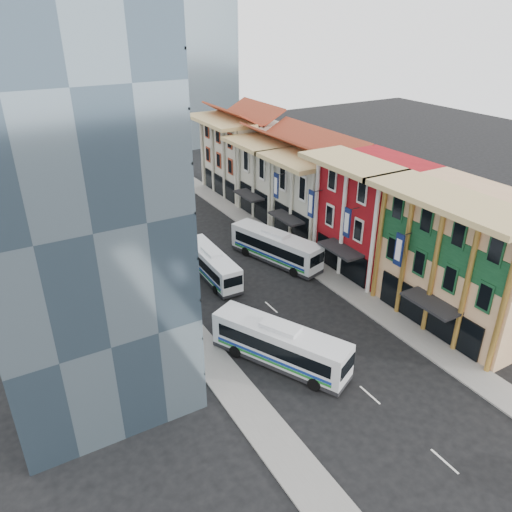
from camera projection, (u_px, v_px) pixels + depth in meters
ground at (379, 403)px, 36.33m from camera, size 200.00×200.00×0.00m
sidewalk_right at (302, 258)px, 57.12m from camera, size 3.00×90.00×0.15m
sidewalk_left at (161, 297)px, 49.49m from camera, size 3.00×90.00×0.15m
shophouse_tan at (467, 259)px, 43.79m from camera, size 8.00×14.00×12.00m
shophouse_red at (374, 215)px, 53.07m from camera, size 8.00×10.00×12.00m
shophouse_cream_near at (320, 198)px, 60.86m from camera, size 8.00×9.00×10.00m
shophouse_cream_mid at (280, 178)px, 67.82m from camera, size 8.00×9.00×10.00m
shophouse_cream_far at (243, 156)px, 75.72m from camera, size 8.00×12.00×11.00m
office_tower at (49, 172)px, 36.67m from camera, size 12.00×26.00×30.00m
office_block_far at (35, 186)px, 58.49m from camera, size 10.00×18.00×14.00m
bus_left_near at (280, 344)px, 39.61m from camera, size 7.63×11.63×3.73m
bus_left_far at (212, 264)px, 52.53m from camera, size 2.56×10.13×3.24m
bus_right at (276, 246)px, 55.75m from camera, size 5.88×11.88×3.71m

